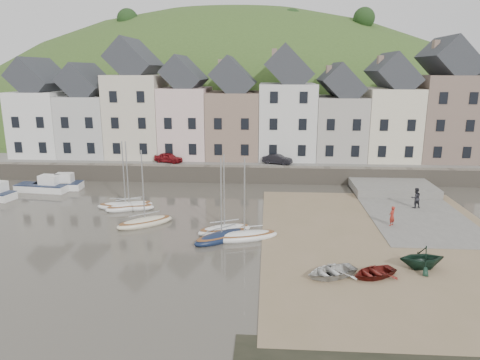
# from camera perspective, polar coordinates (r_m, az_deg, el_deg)

# --- Properties ---
(ground) EXTENTS (160.00, 160.00, 0.00)m
(ground) POSITION_cam_1_polar(r_m,az_deg,el_deg) (32.62, -0.69, -7.69)
(ground) COLOR #443F35
(ground) RESTS_ON ground
(quay_land) EXTENTS (90.00, 30.00, 1.50)m
(quay_land) POSITION_cam_1_polar(r_m,az_deg,el_deg) (63.28, 1.54, 3.73)
(quay_land) COLOR #385421
(quay_land) RESTS_ON ground
(quay_street) EXTENTS (70.00, 7.00, 0.10)m
(quay_street) POSITION_cam_1_polar(r_m,az_deg,el_deg) (51.85, 1.05, 2.33)
(quay_street) COLOR slate
(quay_street) RESTS_ON quay_land
(seawall) EXTENTS (70.00, 1.20, 1.80)m
(seawall) POSITION_cam_1_polar(r_m,az_deg,el_deg) (48.57, 0.85, 0.74)
(seawall) COLOR slate
(seawall) RESTS_ON ground
(beach) EXTENTS (18.00, 26.00, 0.06)m
(beach) POSITION_cam_1_polar(r_m,az_deg,el_deg) (33.65, 18.51, -7.70)
(beach) COLOR #806D4E
(beach) RESTS_ON ground
(slipway) EXTENTS (8.00, 18.00, 0.12)m
(slipway) POSITION_cam_1_polar(r_m,az_deg,el_deg) (42.00, 21.11, -3.56)
(slipway) COLOR slate
(slipway) RESTS_ON ground
(hillside) EXTENTS (134.40, 84.00, 84.00)m
(hillside) POSITION_cam_1_polar(r_m,az_deg,el_deg) (95.37, -0.88, -4.34)
(hillside) COLOR #385421
(hillside) RESTS_ON ground
(townhouse_terrace) EXTENTS (61.05, 8.00, 13.93)m
(townhouse_terrace) POSITION_cam_1_polar(r_m,az_deg,el_deg) (54.42, 3.12, 9.01)
(townhouse_terrace) COLOR white
(townhouse_terrace) RESTS_ON quay_land
(sailboat_0) EXTENTS (5.18, 1.55, 6.32)m
(sailboat_0) POSITION_cam_1_polar(r_m,az_deg,el_deg) (40.74, -14.56, -3.29)
(sailboat_0) COLOR white
(sailboat_0) RESTS_ON ground
(sailboat_1) EXTENTS (4.40, 3.67, 6.32)m
(sailboat_1) POSITION_cam_1_polar(r_m,az_deg,el_deg) (40.64, -14.12, -3.29)
(sailboat_1) COLOR white
(sailboat_1) RESTS_ON ground
(sailboat_2) EXTENTS (4.64, 3.97, 6.32)m
(sailboat_2) POSITION_cam_1_polar(r_m,az_deg,el_deg) (36.20, -12.19, -5.34)
(sailboat_2) COLOR beige
(sailboat_2) RESTS_ON ground
(sailboat_3) EXTENTS (4.45, 3.10, 6.32)m
(sailboat_3) POSITION_cam_1_polar(r_m,az_deg,el_deg) (33.80, -2.02, -6.42)
(sailboat_3) COLOR white
(sailboat_3) RESTS_ON ground
(sailboat_4) EXTENTS (5.30, 3.01, 6.32)m
(sailboat_4) POSITION_cam_1_polar(r_m,az_deg,el_deg) (32.56, 0.58, -7.24)
(sailboat_4) COLOR white
(sailboat_4) RESTS_ON ground
(sailboat_5) EXTENTS (4.51, 4.27, 6.32)m
(sailboat_5) POSITION_cam_1_polar(r_m,az_deg,el_deg) (32.45, -2.39, -7.32)
(sailboat_5) COLOR #121E3A
(sailboat_5) RESTS_ON ground
(motorboat_0) EXTENTS (5.49, 2.32, 1.70)m
(motorboat_0) POSITION_cam_1_polar(r_m,az_deg,el_deg) (49.25, -24.05, -0.70)
(motorboat_0) COLOR white
(motorboat_0) RESTS_ON ground
(motorboat_2) EXTENTS (4.87, 2.00, 1.70)m
(motorboat_2) POSITION_cam_1_polar(r_m,az_deg,el_deg) (49.54, -22.26, -0.44)
(motorboat_2) COLOR white
(motorboat_2) RESTS_ON ground
(rowboat_white) EXTENTS (3.92, 3.51, 0.67)m
(rowboat_white) POSITION_cam_1_polar(r_m,az_deg,el_deg) (27.40, 11.66, -11.50)
(rowboat_white) COLOR silver
(rowboat_white) RESTS_ON beach
(rowboat_green) EXTENTS (3.15, 2.83, 1.49)m
(rowboat_green) POSITION_cam_1_polar(r_m,az_deg,el_deg) (29.90, 22.47, -9.24)
(rowboat_green) COLOR black
(rowboat_green) RESTS_ON beach
(rowboat_red) EXTENTS (3.46, 3.12, 0.59)m
(rowboat_red) POSITION_cam_1_polar(r_m,az_deg,el_deg) (28.00, 16.91, -11.35)
(rowboat_red) COLOR maroon
(rowboat_red) RESTS_ON beach
(person_red) EXTENTS (0.68, 0.67, 1.58)m
(person_red) POSITION_cam_1_polar(r_m,az_deg,el_deg) (36.82, 19.06, -4.41)
(person_red) COLOR maroon
(person_red) RESTS_ON slipway
(person_dark) EXTENTS (1.05, 0.92, 1.83)m
(person_dark) POSITION_cam_1_polar(r_m,az_deg,el_deg) (42.17, 21.77, -2.16)
(person_dark) COLOR #232328
(person_dark) RESTS_ON slipway
(car_left) EXTENTS (3.63, 2.38, 1.15)m
(car_left) POSITION_cam_1_polar(r_m,az_deg,el_deg) (52.00, -9.24, 2.88)
(car_left) COLOR maroon
(car_left) RESTS_ON quay_street
(car_right) EXTENTS (3.56, 2.17, 1.11)m
(car_right) POSITION_cam_1_polar(r_m,az_deg,el_deg) (50.70, 4.87, 2.71)
(car_right) COLOR black
(car_right) RESTS_ON quay_street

